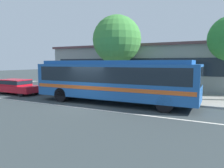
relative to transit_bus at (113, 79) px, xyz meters
name	(u,v)px	position (x,y,z in m)	size (l,w,h in m)	color
ground_plane	(86,105)	(-1.24, -1.37, -1.70)	(120.00, 120.00, 0.00)	#333C3E
sidewalk_slab	(127,92)	(-1.24, 5.35, -1.64)	(60.00, 8.00, 0.12)	#98968F
lane_stripe_center	(79,108)	(-1.24, -2.17, -1.69)	(56.00, 0.16, 0.01)	silver
transit_bus	(113,79)	(0.00, 0.00, 0.00)	(11.14, 2.56, 2.92)	#2059A5
sedan_behind_bus	(16,86)	(-9.63, 0.02, -0.97)	(4.52, 1.85, 1.29)	red
pedestrian_waiting_near_sign	(83,82)	(-4.54, 3.00, -0.64)	(0.43, 0.43, 1.61)	#182B48
street_tree_near_stop	(117,40)	(-1.92, 4.61, 3.12)	(4.33, 4.33, 6.87)	brown
station_building	(150,67)	(-0.75, 11.05, 0.61)	(21.13, 8.98, 4.60)	gray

